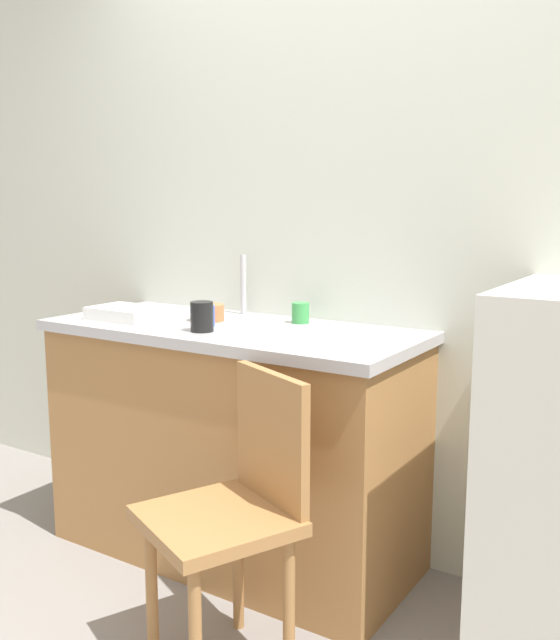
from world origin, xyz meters
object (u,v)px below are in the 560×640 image
object	(u,v)px
dish_tray	(126,313)
cup_blue	(206,316)
terracotta_bowl	(208,313)
cup_green	(300,313)
chair	(236,507)
cup_black	(202,317)

from	to	relation	value
dish_tray	cup_blue	size ratio (longest dim) A/B	3.58
terracotta_bowl	cup_green	bearing A→B (deg)	24.58
dish_tray	cup_green	size ratio (longest dim) A/B	3.52
terracotta_bowl	cup_blue	distance (m)	0.11
dish_tray	cup_blue	bearing A→B (deg)	8.44
cup_green	cup_blue	bearing A→B (deg)	-137.45
chair	cup_blue	distance (m)	0.83
dish_tray	terracotta_bowl	bearing A→B (deg)	26.23
dish_tray	cup_green	xyz separation A→B (m)	(0.63, 0.30, 0.01)
terracotta_bowl	cup_green	distance (m)	0.37
cup_blue	cup_black	bearing A→B (deg)	-59.19
dish_tray	cup_black	size ratio (longest dim) A/B	2.58
terracotta_bowl	cup_blue	size ratio (longest dim) A/B	1.66
chair	dish_tray	xyz separation A→B (m)	(-0.85, 0.43, 0.45)
cup_black	dish_tray	bearing A→B (deg)	173.61
chair	terracotta_bowl	world-z (taller)	terracotta_bowl
chair	cup_black	bearing A→B (deg)	162.62
terracotta_bowl	cup_green	size ratio (longest dim) A/B	1.63
terracotta_bowl	cup_black	size ratio (longest dim) A/B	1.20
terracotta_bowl	cup_black	distance (m)	0.23
dish_tray	cup_black	world-z (taller)	cup_black
cup_green	dish_tray	bearing A→B (deg)	-154.64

